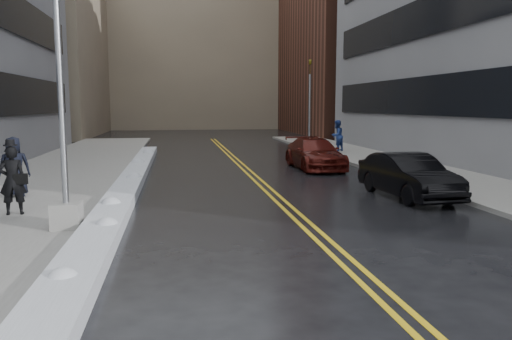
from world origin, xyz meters
name	(u,v)px	position (x,y,z in m)	size (l,w,h in m)	color
ground	(214,252)	(0.00, 0.00, 0.00)	(160.00, 160.00, 0.00)	black
sidewalk_west	(45,182)	(-5.75, 10.00, 0.07)	(5.50, 50.00, 0.15)	gray
sidewalk_east	(426,173)	(10.00, 10.00, 0.07)	(4.00, 50.00, 0.15)	gray
lane_line_left	(253,179)	(2.35, 10.00, 0.00)	(0.12, 50.00, 0.01)	gold
lane_line_right	(260,179)	(2.65, 10.00, 0.00)	(0.12, 50.00, 0.01)	gold
snow_ridge	(128,186)	(-2.45, 8.00, 0.17)	(0.90, 30.00, 0.34)	silver
building_west_far	(25,45)	(-15.50, 44.00, 9.00)	(14.00, 22.00, 18.00)	gray
building_east_far	(363,0)	(19.00, 42.00, 14.00)	(14.00, 20.00, 28.00)	#562D21
building_far	(195,46)	(2.00, 60.00, 11.00)	(36.00, 16.00, 22.00)	gray
lamppost	(62,126)	(-3.30, 2.00, 2.53)	(0.65, 0.65, 7.62)	gray
fire_hydrant	(405,163)	(9.00, 10.00, 0.55)	(0.26, 0.26, 0.73)	maroon
traffic_signal	(310,100)	(8.50, 24.00, 3.40)	(0.16, 0.20, 6.00)	gray
pedestrian_fedora	(12,180)	(-4.99, 3.75, 1.06)	(0.66, 0.44, 1.82)	black
pedestrian_c	(14,167)	(-5.76, 6.50, 1.10)	(0.93, 0.60, 1.90)	black
pedestrian_east	(337,136)	(9.24, 20.07, 1.12)	(0.94, 0.74, 1.94)	navy
car_black	(408,176)	(6.74, 5.09, 0.73)	(1.54, 4.42, 1.46)	black
car_maroon	(315,154)	(5.80, 12.94, 0.73)	(2.03, 5.00, 1.45)	#48100B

